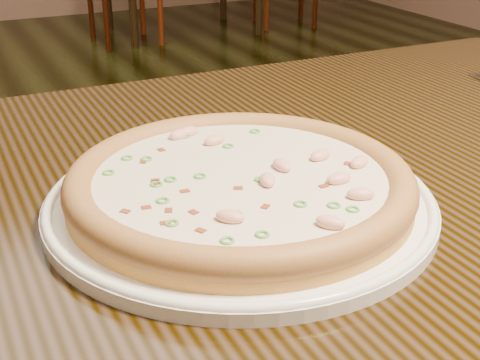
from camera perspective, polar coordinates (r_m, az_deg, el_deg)
name	(u,v)px	position (r m, az deg, el deg)	size (l,w,h in m)	color
hero_table	(316,247)	(0.77, 6.52, -5.70)	(1.20, 0.80, 0.75)	black
plate	(240,201)	(0.63, 0.00, -1.77)	(0.36, 0.36, 0.02)	white
pizza	(240,183)	(0.62, 0.02, -0.25)	(0.32, 0.32, 0.03)	#CE9145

